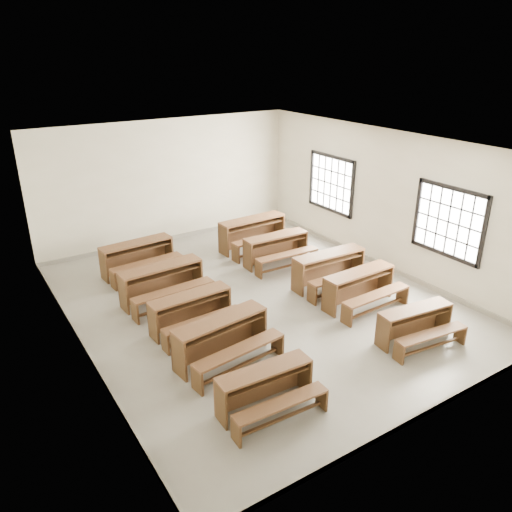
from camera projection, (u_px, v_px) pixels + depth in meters
room at (260, 200)px, 9.53m from camera, size 8.50×8.50×3.20m
desk_set_0 at (266, 386)px, 7.11m from camera, size 1.47×0.80×0.65m
desk_set_1 at (223, 337)px, 8.22m from camera, size 1.76×1.06×0.75m
desk_set_2 at (192, 310)px, 9.13m from camera, size 1.58×0.87×0.69m
desk_set_3 at (163, 281)px, 10.15m from camera, size 1.76×0.98×0.77m
desk_set_4 at (138, 255)px, 11.42m from camera, size 1.72×0.99×0.75m
desk_set_5 at (416, 322)px, 8.77m from camera, size 1.49×0.90×0.64m
desk_set_6 at (360, 286)px, 10.00m from camera, size 1.63×0.88×0.72m
desk_set_7 at (330, 267)px, 10.79m from camera, size 1.71×0.92×0.76m
desk_set_8 at (277, 247)px, 11.91m from camera, size 1.63×0.88×0.72m
desk_set_9 at (254, 231)px, 12.81m from camera, size 1.83×1.01×0.81m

